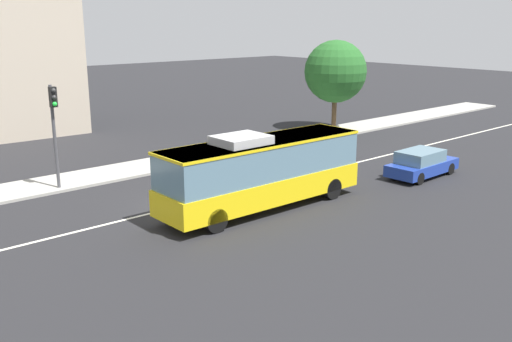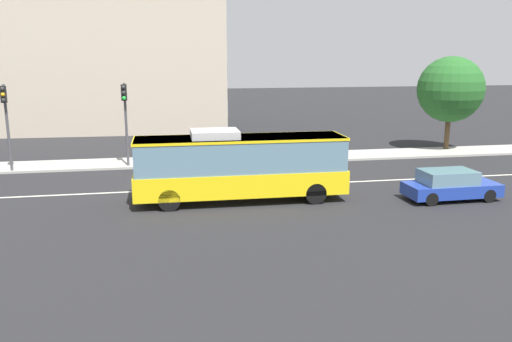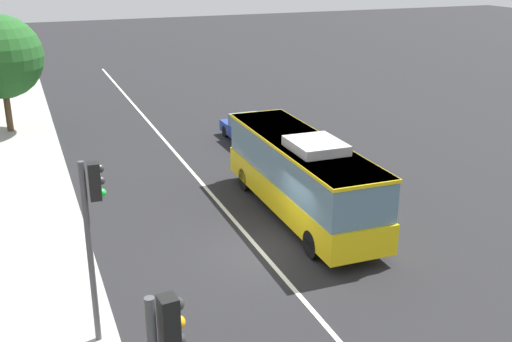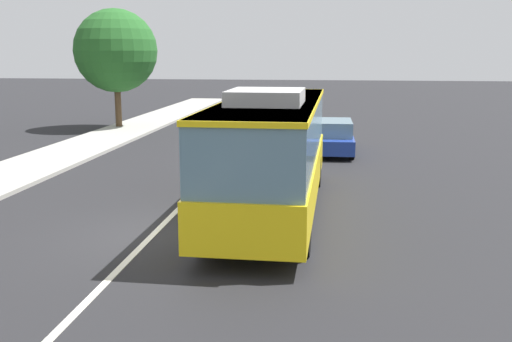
% 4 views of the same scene
% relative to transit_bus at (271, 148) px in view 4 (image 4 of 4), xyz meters
% --- Properties ---
extents(ground_plane, '(160.00, 160.00, 0.00)m').
position_rel_transit_bus_xyz_m(ground_plane, '(-2.33, 2.64, -1.81)').
color(ground_plane, black).
extents(lane_centre_line, '(76.00, 0.16, 0.01)m').
position_rel_transit_bus_xyz_m(lane_centre_line, '(-2.33, 2.64, -1.80)').
color(lane_centre_line, silver).
rests_on(lane_centre_line, ground_plane).
extents(transit_bus, '(10.03, 2.61, 3.46)m').
position_rel_transit_bus_xyz_m(transit_bus, '(0.00, 0.00, 0.00)').
color(transit_bus, yellow).
rests_on(transit_bus, ground_plane).
extents(sedan_blue, '(4.53, 1.89, 1.46)m').
position_rel_transit_bus_xyz_m(sedan_blue, '(10.00, -1.62, -1.09)').
color(sedan_blue, '#1E3899').
rests_on(sedan_blue, ground_plane).
extents(street_tree_kerbside_left, '(4.67, 4.67, 6.76)m').
position_rel_transit_bus_xyz_m(street_tree_kerbside_left, '(16.82, 10.60, 2.61)').
color(street_tree_kerbside_left, '#4C3823').
rests_on(street_tree_kerbside_left, ground_plane).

